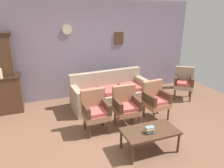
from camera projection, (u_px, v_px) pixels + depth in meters
ground_plane at (126, 140)px, 4.29m from camera, size 7.68×7.68×0.00m
wall_back_with_decor at (89, 50)px, 6.16m from camera, size 6.40×0.09×2.70m
floral_couch at (110, 94)px, 5.72m from camera, size 2.09×0.93×0.90m
armchair_near_cabinet at (95, 109)px, 4.47m from camera, size 0.53×0.50×0.90m
armchair_near_couch_end at (126, 105)px, 4.68m from camera, size 0.54×0.51×0.90m
armchair_row_middle at (156, 99)px, 4.99m from camera, size 0.57×0.54×0.90m
wingback_chair_by_fireplace at (184, 81)px, 6.16m from camera, size 0.71×0.70×0.90m
coffee_table at (150, 132)px, 3.87m from camera, size 1.00×0.56×0.42m
book_stack_on_table at (150, 130)px, 3.76m from camera, size 0.17×0.11×0.11m
floor_vase_by_wall at (179, 77)px, 7.01m from camera, size 0.23×0.23×0.69m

